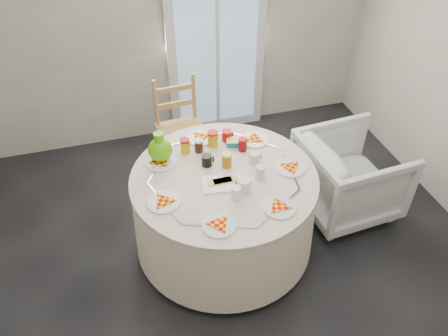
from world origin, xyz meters
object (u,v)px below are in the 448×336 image
object	(u,v)px
table	(224,210)
armchair	(350,173)
green_pitcher	(160,144)
wooden_chair	(182,130)

from	to	relation	value
table	armchair	bearing A→B (deg)	5.66
green_pitcher	table	bearing A→B (deg)	-35.68
green_pitcher	armchair	bearing A→B (deg)	-5.25
armchair	green_pitcher	size ratio (longest dim) A/B	3.34
wooden_chair	armchair	xyz separation A→B (m)	(1.26, -0.90, -0.08)
wooden_chair	green_pitcher	size ratio (longest dim) A/B	4.00
wooden_chair	armchair	bearing A→B (deg)	-39.08
armchair	green_pitcher	xyz separation A→B (m)	(-1.55, 0.20, 0.48)
table	wooden_chair	bearing A→B (deg)	96.32
table	wooden_chair	xyz separation A→B (m)	(-0.11, 1.02, 0.09)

